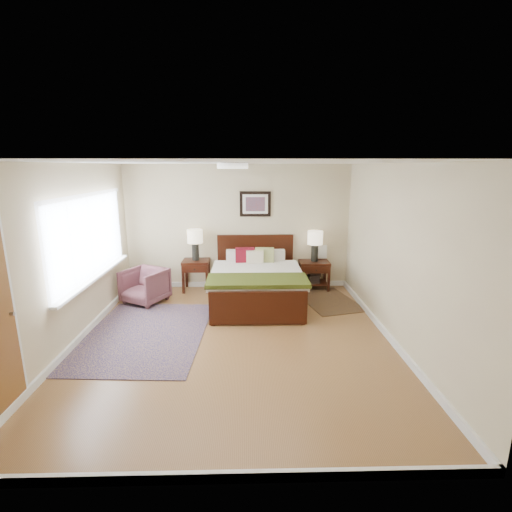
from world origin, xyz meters
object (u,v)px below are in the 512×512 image
object	(u,v)px
armchair	(145,286)
rug_persian	(145,334)
bed	(256,277)
nightstand_left	(196,266)
lamp_right	(315,241)
nightstand_right	(314,272)
lamp_left	(195,240)

from	to	relation	value
armchair	rug_persian	distance (m)	1.44
armchair	bed	bearing A→B (deg)	25.72
nightstand_left	lamp_right	size ratio (longest dim) A/B	1.03
nightstand_right	armchair	distance (m)	3.30
nightstand_left	rug_persian	world-z (taller)	nightstand_left
rug_persian	nightstand_right	bearing A→B (deg)	38.13
lamp_left	rug_persian	size ratio (longest dim) A/B	0.25
armchair	rug_persian	bearing A→B (deg)	-47.90
nightstand_left	nightstand_right	world-z (taller)	nightstand_left
nightstand_right	lamp_right	bearing A→B (deg)	90.00
nightstand_left	lamp_left	size ratio (longest dim) A/B	1.03
lamp_left	lamp_right	distance (m)	2.38
nightstand_right	lamp_left	distance (m)	2.48
nightstand_right	lamp_right	size ratio (longest dim) A/B	0.97
bed	nightstand_right	world-z (taller)	bed
nightstand_right	armchair	world-z (taller)	armchair
lamp_right	rug_persian	bearing A→B (deg)	-144.67
lamp_left	rug_persian	world-z (taller)	lamp_left
nightstand_left	armchair	size ratio (longest dim) A/B	0.90
bed	lamp_right	xyz separation A→B (m)	(1.19, 0.76, 0.50)
bed	nightstand_left	bearing A→B (deg)	148.35
nightstand_right	rug_persian	size ratio (longest dim) A/B	0.24
bed	armchair	bearing A→B (deg)	177.94
nightstand_right	lamp_right	xyz separation A→B (m)	(0.00, 0.01, 0.65)
bed	lamp_right	world-z (taller)	lamp_right
nightstand_left	lamp_left	distance (m)	0.54
nightstand_left	rug_persian	bearing A→B (deg)	-104.03
nightstand_right	rug_persian	xyz separation A→B (m)	(-2.89, -2.03, -0.35)
nightstand_right	lamp_left	world-z (taller)	lamp_left
nightstand_left	armchair	bearing A→B (deg)	-142.22
bed	rug_persian	bearing A→B (deg)	-142.81
lamp_right	armchair	xyz separation A→B (m)	(-3.24, -0.68, -0.69)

